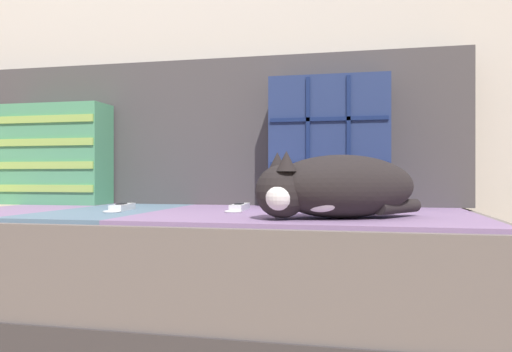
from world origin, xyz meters
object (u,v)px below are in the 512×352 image
(throw_pillow_quilted, at_px, (330,143))
(sleeping_cat, at_px, (333,187))
(game_remote_far, at_px, (122,208))
(couch, at_px, (120,275))
(game_remote_near, at_px, (239,207))
(throw_pillow_striped, at_px, (56,154))

(throw_pillow_quilted, bearing_deg, sleeping_cat, -84.91)
(game_remote_far, bearing_deg, throw_pillow_quilted, 23.62)
(couch, height_order, game_remote_near, game_remote_near)
(couch, bearing_deg, throw_pillow_quilted, 16.91)
(couch, bearing_deg, sleeping_cat, -17.12)
(game_remote_near, bearing_deg, couch, -177.53)
(throw_pillow_quilted, relative_size, game_remote_near, 2.12)
(sleeping_cat, relative_size, game_remote_far, 2.19)
(sleeping_cat, distance_m, game_remote_near, 0.36)
(game_remote_near, bearing_deg, game_remote_far, -166.27)
(throw_pillow_quilted, bearing_deg, game_remote_near, -145.24)
(sleeping_cat, bearing_deg, throw_pillow_striped, 158.71)
(sleeping_cat, height_order, game_remote_far, sleeping_cat)
(sleeping_cat, bearing_deg, couch, 162.88)
(game_remote_far, bearing_deg, couch, 122.14)
(couch, height_order, game_remote_far, game_remote_far)
(throw_pillow_quilted, relative_size, throw_pillow_striped, 1.08)
(couch, distance_m, game_remote_near, 0.43)
(couch, relative_size, game_remote_near, 11.26)
(throw_pillow_quilted, distance_m, sleeping_cat, 0.41)
(throw_pillow_striped, distance_m, game_remote_near, 0.76)
(throw_pillow_quilted, distance_m, game_remote_near, 0.36)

